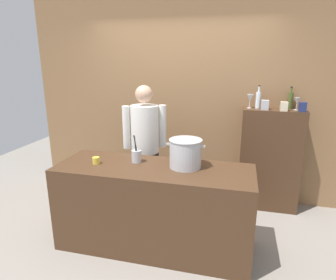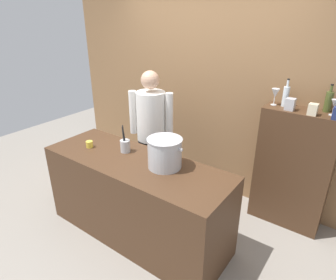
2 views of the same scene
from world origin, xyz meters
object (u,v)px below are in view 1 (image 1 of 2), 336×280
Objects in this scene: stockpot_large at (185,153)px; wine_glass_tall at (297,101)px; butter_jar at (96,160)px; spice_tin_navy at (303,107)px; spice_tin_silver at (265,105)px; chef at (145,142)px; utensil_crock at (136,156)px; spice_tin_cream at (284,106)px; wine_bottle_olive at (290,100)px; wine_bottle_clear at (258,100)px; wine_glass_wide at (250,98)px.

stockpot_large is 1.66m from wine_glass_tall.
butter_jar is 0.64× the size of spice_tin_navy.
spice_tin_silver is at bearing 52.37° from stockpot_large.
chef is 1.94m from spice_tin_navy.
utensil_crock is at bearing -142.41° from spice_tin_silver.
spice_tin_cream reaches higher than butter_jar.
wine_bottle_olive reaches higher than butter_jar.
spice_tin_cream is at bearing -115.89° from wine_bottle_olive.
spice_tin_navy is (0.51, -0.14, -0.05)m from wine_bottle_clear.
spice_tin_navy is at bearing -1.34° from spice_tin_cream.
spice_tin_silver is (-0.22, 0.04, 0.00)m from spice_tin_cream.
wine_bottle_olive is at bearing 26.51° from spice_tin_silver.
spice_tin_silver reaches higher than spice_tin_navy.
butter_jar is at bearing -145.74° from spice_tin_silver.
spice_tin_navy is (0.05, -0.11, -0.05)m from wine_glass_tall.
wine_glass_wide is 1.59× the size of spice_tin_cream.
wine_glass_wide is (-0.10, -0.02, 0.01)m from wine_bottle_clear.
wine_bottle_clear is 0.33m from spice_tin_cream.
spice_tin_navy is (0.43, -0.04, -0.00)m from spice_tin_silver.
wine_glass_tall is 1.40× the size of spice_tin_cream.
spice_tin_navy is at bearing 169.94° from chef.
stockpot_large is 0.53m from utensil_crock.
wine_glass_wide reaches higher than wine_glass_tall.
wine_glass_tall is at bearing 43.15° from stockpot_large.
wine_glass_wide reaches higher than spice_tin_navy.
chef reaches higher than spice_tin_silver.
utensil_crock is at bearing -138.14° from wine_bottle_clear.
wine_bottle_clear reaches higher than spice_tin_silver.
wine_bottle_clear is 0.11m from wine_glass_wide.
stockpot_large is 1.36× the size of wine_bottle_clear.
butter_jar is at bearing 42.74° from chef.
chef is 5.75× the size of wine_bottle_clear.
wine_glass_tall reaches higher than utensil_crock.
wine_glass_tall is (0.56, -0.01, -0.01)m from wine_glass_wide.
spice_tin_cream is (1.94, 1.13, 0.47)m from butter_jar.
utensil_crock is 1.66m from wine_glass_wide.
wine_bottle_clear reaches higher than wine_glass_wide.
stockpot_large is (0.61, -0.56, 0.08)m from chef.
spice_tin_silver is (-0.31, -0.16, -0.05)m from wine_bottle_olive.
chef is 0.83m from stockpot_large.
spice_tin_cream is (-0.09, -0.19, -0.05)m from wine_bottle_olive.
utensil_crock is 2.07m from wine_bottle_olive.
wine_bottle_olive is (0.39, 0.06, -0.00)m from wine_bottle_clear.
stockpot_large is at bearing -127.63° from spice_tin_silver.
stockpot_large is 0.94m from butter_jar.
wine_bottle_olive is (1.64, 1.18, 0.48)m from utensil_crock.
spice_tin_cream is 0.21m from spice_tin_navy.
wine_bottle_olive is 2.40× the size of spice_tin_navy.
wine_glass_wide is at bearing -170.75° from wine_bottle_olive.
wine_glass_tall is at bearing -0.99° from wine_glass_wide.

